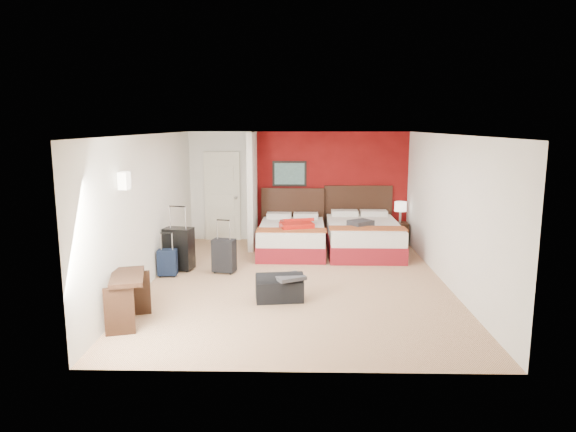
{
  "coord_description": "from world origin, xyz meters",
  "views": [
    {
      "loc": [
        0.03,
        -8.42,
        2.66
      ],
      "look_at": [
        -0.18,
        0.8,
        1.0
      ],
      "focal_mm": 31.82,
      "sensor_mm": 36.0,
      "label": 1
    }
  ],
  "objects_px": {
    "nightstand": "(399,234)",
    "suitcase_charcoal": "(224,257)",
    "bed_right": "(363,238)",
    "table_lamp": "(400,212)",
    "bed_left": "(292,239)",
    "suitcase_navy": "(168,264)",
    "desk": "(129,300)",
    "duffel_bag": "(279,289)",
    "suitcase_black": "(179,250)",
    "red_suitcase_open": "(297,223)"
  },
  "relations": [
    {
      "from": "suitcase_black",
      "to": "suitcase_navy",
      "type": "bearing_deg",
      "value": -93.94
    },
    {
      "from": "suitcase_charcoal",
      "to": "duffel_bag",
      "type": "xyz_separation_m",
      "value": [
        1.06,
        -1.46,
        -0.11
      ]
    },
    {
      "from": "bed_left",
      "to": "table_lamp",
      "type": "xyz_separation_m",
      "value": [
        2.4,
        0.76,
        0.44
      ]
    },
    {
      "from": "duffel_bag",
      "to": "suitcase_navy",
      "type": "bearing_deg",
      "value": 141.52
    },
    {
      "from": "red_suitcase_open",
      "to": "suitcase_black",
      "type": "xyz_separation_m",
      "value": [
        -2.16,
        -1.28,
        -0.26
      ]
    },
    {
      "from": "nightstand",
      "to": "suitcase_navy",
      "type": "xyz_separation_m",
      "value": [
        -4.58,
        -2.55,
        -0.02
      ]
    },
    {
      "from": "nightstand",
      "to": "suitcase_black",
      "type": "xyz_separation_m",
      "value": [
        -4.46,
        -2.15,
        0.13
      ]
    },
    {
      "from": "bed_left",
      "to": "suitcase_charcoal",
      "type": "xyz_separation_m",
      "value": [
        -1.21,
        -1.54,
        0.0
      ]
    },
    {
      "from": "table_lamp",
      "to": "suitcase_black",
      "type": "height_order",
      "value": "table_lamp"
    },
    {
      "from": "suitcase_black",
      "to": "duffel_bag",
      "type": "relative_size",
      "value": 1.07
    },
    {
      "from": "suitcase_black",
      "to": "red_suitcase_open",
      "type": "bearing_deg",
      "value": 42.66
    },
    {
      "from": "bed_right",
      "to": "suitcase_navy",
      "type": "relative_size",
      "value": 4.64
    },
    {
      "from": "table_lamp",
      "to": "suitcase_charcoal",
      "type": "bearing_deg",
      "value": -147.44
    },
    {
      "from": "table_lamp",
      "to": "suitcase_navy",
      "type": "distance_m",
      "value": 5.27
    },
    {
      "from": "bed_right",
      "to": "desk",
      "type": "distance_m",
      "value": 5.42
    },
    {
      "from": "bed_right",
      "to": "table_lamp",
      "type": "height_order",
      "value": "table_lamp"
    },
    {
      "from": "suitcase_navy",
      "to": "suitcase_charcoal",
      "type": "bearing_deg",
      "value": 11.73
    },
    {
      "from": "nightstand",
      "to": "suitcase_charcoal",
      "type": "distance_m",
      "value": 4.28
    },
    {
      "from": "suitcase_charcoal",
      "to": "duffel_bag",
      "type": "relative_size",
      "value": 0.83
    },
    {
      "from": "bed_right",
      "to": "suitcase_black",
      "type": "xyz_separation_m",
      "value": [
        -3.56,
        -1.41,
        0.06
      ]
    },
    {
      "from": "bed_left",
      "to": "suitcase_black",
      "type": "distance_m",
      "value": 2.48
    },
    {
      "from": "suitcase_navy",
      "to": "desk",
      "type": "xyz_separation_m",
      "value": [
        0.04,
        -2.21,
        0.12
      ]
    },
    {
      "from": "suitcase_black",
      "to": "desk",
      "type": "xyz_separation_m",
      "value": [
        -0.07,
        -2.61,
        -0.03
      ]
    },
    {
      "from": "red_suitcase_open",
      "to": "suitcase_navy",
      "type": "relative_size",
      "value": 1.96
    },
    {
      "from": "red_suitcase_open",
      "to": "suitcase_navy",
      "type": "distance_m",
      "value": 2.86
    },
    {
      "from": "red_suitcase_open",
      "to": "nightstand",
      "type": "height_order",
      "value": "red_suitcase_open"
    },
    {
      "from": "bed_right",
      "to": "suitcase_black",
      "type": "height_order",
      "value": "suitcase_black"
    },
    {
      "from": "table_lamp",
      "to": "suitcase_black",
      "type": "bearing_deg",
      "value": -154.32
    },
    {
      "from": "nightstand",
      "to": "suitcase_navy",
      "type": "bearing_deg",
      "value": -149.91
    },
    {
      "from": "table_lamp",
      "to": "desk",
      "type": "distance_m",
      "value": 6.58
    },
    {
      "from": "bed_left",
      "to": "duffel_bag",
      "type": "relative_size",
      "value": 2.73
    },
    {
      "from": "bed_right",
      "to": "suitcase_charcoal",
      "type": "height_order",
      "value": "bed_right"
    },
    {
      "from": "bed_right",
      "to": "red_suitcase_open",
      "type": "distance_m",
      "value": 1.44
    },
    {
      "from": "suitcase_charcoal",
      "to": "duffel_bag",
      "type": "height_order",
      "value": "suitcase_charcoal"
    },
    {
      "from": "bed_right",
      "to": "suitcase_black",
      "type": "distance_m",
      "value": 3.83
    },
    {
      "from": "nightstand",
      "to": "suitcase_black",
      "type": "relative_size",
      "value": 0.65
    },
    {
      "from": "table_lamp",
      "to": "nightstand",
      "type": "bearing_deg",
      "value": 0.0
    },
    {
      "from": "table_lamp",
      "to": "desk",
      "type": "bearing_deg",
      "value": -133.64
    },
    {
      "from": "bed_left",
      "to": "suitcase_navy",
      "type": "height_order",
      "value": "bed_left"
    },
    {
      "from": "bed_left",
      "to": "desk",
      "type": "relative_size",
      "value": 2.34
    },
    {
      "from": "suitcase_navy",
      "to": "bed_left",
      "type": "bearing_deg",
      "value": 36.89
    },
    {
      "from": "suitcase_black",
      "to": "nightstand",
      "type": "bearing_deg",
      "value": 37.68
    },
    {
      "from": "bed_left",
      "to": "suitcase_black",
      "type": "relative_size",
      "value": 2.55
    },
    {
      "from": "table_lamp",
      "to": "duffel_bag",
      "type": "distance_m",
      "value": 4.58
    },
    {
      "from": "nightstand",
      "to": "duffel_bag",
      "type": "distance_m",
      "value": 4.55
    },
    {
      "from": "suitcase_navy",
      "to": "desk",
      "type": "height_order",
      "value": "desk"
    },
    {
      "from": "bed_right",
      "to": "desk",
      "type": "relative_size",
      "value": 2.54
    },
    {
      "from": "bed_right",
      "to": "nightstand",
      "type": "relative_size",
      "value": 4.26
    },
    {
      "from": "nightstand",
      "to": "duffel_bag",
      "type": "xyz_separation_m",
      "value": [
        -2.55,
        -3.77,
        -0.07
      ]
    },
    {
      "from": "nightstand",
      "to": "bed_left",
      "type": "bearing_deg",
      "value": -161.35
    }
  ]
}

